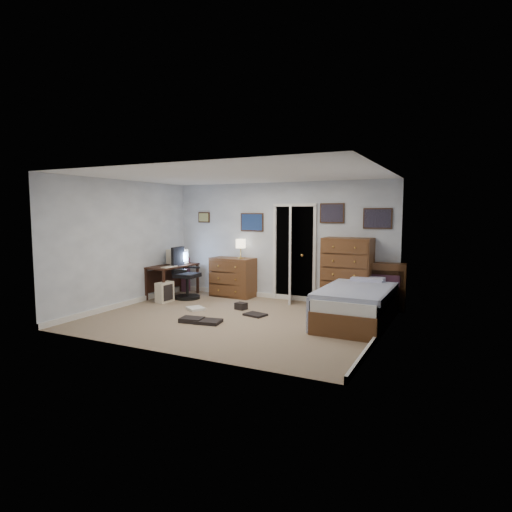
% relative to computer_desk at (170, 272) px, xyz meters
% --- Properties ---
extents(floor, '(5.00, 4.00, 0.02)m').
position_rel_computer_desk_xyz_m(floor, '(2.28, -1.16, -0.55)').
color(floor, '#826E5A').
rests_on(floor, ground).
extents(computer_desk, '(0.64, 1.26, 0.71)m').
position_rel_computer_desk_xyz_m(computer_desk, '(0.00, 0.00, 0.00)').
color(computer_desk, black).
rests_on(computer_desk, floor).
extents(crt_monitor, '(0.38, 0.36, 0.34)m').
position_rel_computer_desk_xyz_m(crt_monitor, '(0.11, 0.14, 0.34)').
color(crt_monitor, beige).
rests_on(crt_monitor, computer_desk).
extents(keyboard, '(0.16, 0.38, 0.02)m').
position_rel_computer_desk_xyz_m(keyboard, '(0.26, -0.35, 0.17)').
color(keyboard, beige).
rests_on(keyboard, computer_desk).
extents(pc_tower, '(0.22, 0.41, 0.42)m').
position_rel_computer_desk_xyz_m(pc_tower, '(0.29, -0.56, -0.33)').
color(pc_tower, beige).
rests_on(pc_tower, floor).
extents(office_chair, '(0.56, 0.56, 1.12)m').
position_rel_computer_desk_xyz_m(office_chair, '(0.43, -0.05, -0.11)').
color(office_chair, black).
rests_on(office_chair, floor).
extents(media_stack, '(0.17, 0.17, 0.80)m').
position_rel_computer_desk_xyz_m(media_stack, '(-0.04, 0.64, -0.15)').
color(media_stack, maroon).
rests_on(media_stack, floor).
extents(low_dresser, '(1.00, 0.55, 0.86)m').
position_rel_computer_desk_xyz_m(low_dresser, '(1.26, 0.62, -0.11)').
color(low_dresser, brown).
rests_on(low_dresser, floor).
extents(table_lamp, '(0.23, 0.23, 0.42)m').
position_rel_computer_desk_xyz_m(table_lamp, '(1.46, 0.62, 0.63)').
color(table_lamp, gold).
rests_on(table_lamp, low_dresser).
extents(doorway, '(0.96, 1.12, 2.05)m').
position_rel_computer_desk_xyz_m(doorway, '(2.63, 1.11, 0.46)').
color(doorway, black).
rests_on(doorway, floor).
extents(tall_dresser, '(0.95, 0.57, 1.38)m').
position_rel_computer_desk_xyz_m(tall_dresser, '(3.83, 0.59, 0.15)').
color(tall_dresser, brown).
rests_on(tall_dresser, floor).
extents(headboard_bookcase, '(1.02, 0.32, 0.91)m').
position_rel_computer_desk_xyz_m(headboard_bookcase, '(4.40, 0.70, -0.06)').
color(headboard_bookcase, brown).
rests_on(headboard_bookcase, floor).
extents(bed, '(1.12, 2.07, 0.68)m').
position_rel_computer_desk_xyz_m(bed, '(4.27, -0.48, -0.22)').
color(bed, brown).
rests_on(bed, floor).
extents(wall_posters, '(4.38, 0.04, 0.60)m').
position_rel_computer_desk_xyz_m(wall_posters, '(2.85, 0.82, 1.20)').
color(wall_posters, '#331E11').
rests_on(wall_posters, floor).
extents(floor_clutter, '(1.68, 1.48, 0.13)m').
position_rel_computer_desk_xyz_m(floor_clutter, '(1.89, -1.20, -0.51)').
color(floor_clutter, silver).
rests_on(floor_clutter, floor).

